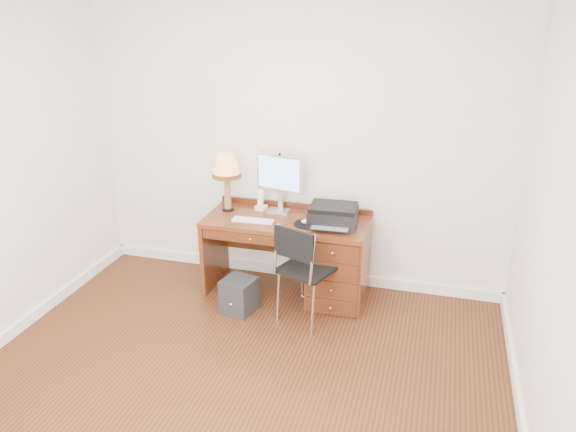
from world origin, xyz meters
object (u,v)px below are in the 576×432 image
(printer, at_px, (333,215))
(chair, at_px, (306,265))
(desk, at_px, (320,256))
(monitor, at_px, (279,176))
(equipment_box, at_px, (239,295))
(phone, at_px, (261,204))
(leg_lamp, at_px, (227,169))

(printer, xyz_separation_m, chair, (-0.14, -0.44, -0.29))
(desk, relative_size, monitor, 2.76)
(chair, height_order, equipment_box, chair)
(desk, bearing_deg, phone, 164.85)
(leg_lamp, xyz_separation_m, equipment_box, (0.29, -0.54, -1.00))
(chair, bearing_deg, monitor, 143.12)
(monitor, relative_size, chair, 0.60)
(desk, bearing_deg, monitor, 156.72)
(desk, height_order, phone, phone)
(monitor, height_order, phone, monitor)
(monitor, bearing_deg, chair, -44.20)
(leg_lamp, bearing_deg, phone, 16.89)
(phone, bearing_deg, desk, -1.88)
(desk, height_order, printer, printer)
(desk, distance_m, chair, 0.49)
(desk, bearing_deg, printer, -14.02)
(phone, relative_size, chair, 0.22)
(leg_lamp, height_order, equipment_box, leg_lamp)
(leg_lamp, xyz_separation_m, phone, (0.30, 0.09, -0.35))
(printer, height_order, equipment_box, printer)
(monitor, bearing_deg, phone, -158.66)
(phone, xyz_separation_m, chair, (0.60, -0.64, -0.26))
(monitor, bearing_deg, equipment_box, -92.65)
(phone, bearing_deg, equipment_box, -77.73)
(printer, bearing_deg, monitor, 155.48)
(phone, bearing_deg, monitor, 21.57)
(printer, relative_size, leg_lamp, 0.79)
(desk, bearing_deg, equipment_box, -144.11)
(leg_lamp, bearing_deg, chair, -31.24)
(leg_lamp, distance_m, equipment_box, 1.17)
(monitor, bearing_deg, printer, -8.45)
(desk, xyz_separation_m, chair, (-0.02, -0.47, 0.14))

